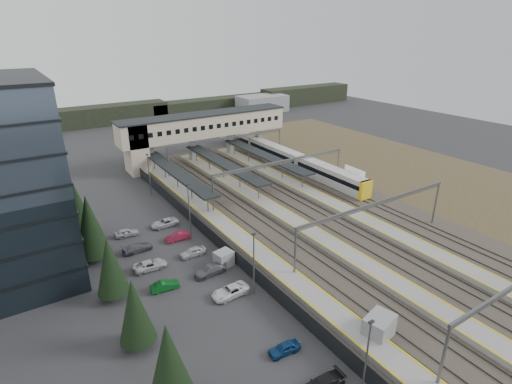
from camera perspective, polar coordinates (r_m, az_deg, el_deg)
ground at (r=57.99m, az=2.14°, el=-7.81°), size 220.00×220.00×0.00m
conifer_row at (r=44.87m, az=-18.94°, el=-11.77°), size 4.42×49.82×9.50m
car_park at (r=48.43m, az=-6.87°, el=-13.89°), size 10.59×44.62×1.29m
lampposts at (r=53.24m, az=-5.70°, el=-5.51°), size 0.50×53.25×8.07m
fence at (r=58.37m, az=-5.97°, el=-6.59°), size 0.08×90.00×2.00m
relay_cabin_near at (r=43.97m, az=17.13°, el=-18.04°), size 3.65×3.04×2.64m
relay_cabin_far at (r=53.37m, az=-4.63°, el=-9.47°), size 2.59×2.29×2.08m
rail_corridor at (r=66.40m, az=6.31°, el=-3.54°), size 34.00×90.00×0.92m
canopies at (r=80.92m, az=-4.69°, el=4.10°), size 23.10×30.00×3.28m
footbridge at (r=93.15m, az=-8.83°, el=8.91°), size 40.40×6.40×11.20m
gantries at (r=64.38m, az=9.48°, el=0.97°), size 28.40×62.28×7.17m
train at (r=94.45m, az=2.92°, el=5.56°), size 2.71×56.69×3.42m
billboard at (r=79.15m, az=13.86°, el=2.31°), size 0.32×5.32×4.39m
scrub_east at (r=91.80m, az=23.96°, el=1.86°), size 34.00×120.00×0.06m
treeline_far at (r=145.69m, az=-11.24°, el=11.54°), size 170.00×19.00×7.00m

